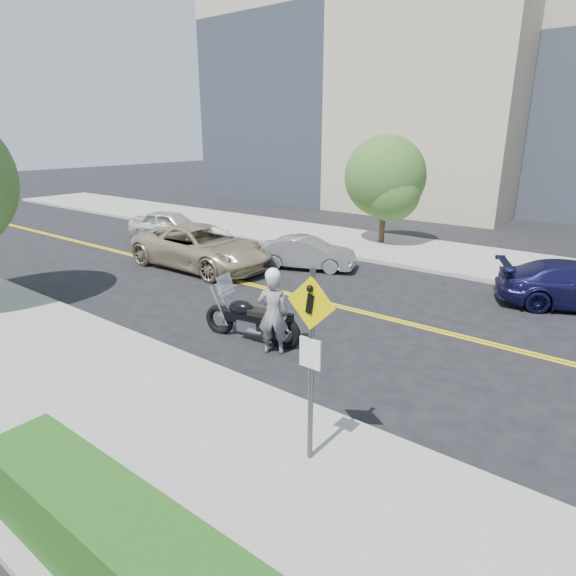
% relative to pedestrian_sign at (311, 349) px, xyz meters
% --- Properties ---
extents(ground_plane, '(120.00, 120.00, 0.00)m').
position_rel_pedestrian_sign_xyz_m(ground_plane, '(-4.20, 6.31, -1.96)').
color(ground_plane, black).
rests_on(ground_plane, ground).
extents(sidewalk_near, '(60.00, 5.00, 0.15)m').
position_rel_pedestrian_sign_xyz_m(sidewalk_near, '(-4.20, -1.19, -1.89)').
color(sidewalk_near, '#9E9B91').
rests_on(sidewalk_near, ground_plane).
extents(sidewalk_far, '(60.00, 5.00, 0.15)m').
position_rel_pedestrian_sign_xyz_m(sidewalk_far, '(-4.20, 13.81, -1.89)').
color(sidewalk_far, '#9E9B91').
rests_on(sidewalk_far, ground_plane).
extents(building_left, '(22.00, 14.00, 25.00)m').
position_rel_pedestrian_sign_xyz_m(building_left, '(-14.20, 28.31, 10.54)').
color(building_left, tan).
rests_on(building_left, ground_plane).
extents(pedestrian_sign, '(0.78, 0.08, 3.00)m').
position_rel_pedestrian_sign_xyz_m(pedestrian_sign, '(0.00, 0.00, 0.00)').
color(pedestrian_sign, '#4C4C51').
rests_on(pedestrian_sign, sidewalk_near).
extents(motorcyclist, '(0.83, 0.75, 2.04)m').
position_rel_pedestrian_sign_xyz_m(motorcyclist, '(-2.96, 2.74, -0.95)').
color(motorcyclist, '#B2B1B6').
rests_on(motorcyclist, ground).
extents(motorcycle, '(2.66, 1.22, 1.56)m').
position_rel_pedestrian_sign_xyz_m(motorcycle, '(-3.83, 2.98, -1.18)').
color(motorcycle, black).
rests_on(motorcycle, ground).
extents(suv, '(5.73, 2.71, 1.58)m').
position_rel_pedestrian_sign_xyz_m(suv, '(-9.77, 6.80, -1.17)').
color(suv, '#C1B08D').
rests_on(suv, ground).
extents(parked_car_white, '(4.31, 2.79, 1.36)m').
position_rel_pedestrian_sign_xyz_m(parked_car_white, '(-14.67, 9.35, -1.28)').
color(parked_car_white, silver).
rests_on(parked_car_white, ground).
extents(parked_car_silver, '(3.79, 2.46, 1.18)m').
position_rel_pedestrian_sign_xyz_m(parked_car_silver, '(-6.58, 9.11, -1.37)').
color(parked_car_silver, '#929399').
rests_on(parked_car_silver, ground).
extents(tree_far_a, '(3.51, 3.51, 4.80)m').
position_rel_pedestrian_sign_xyz_m(tree_far_a, '(-6.17, 14.33, 1.07)').
color(tree_far_a, '#382619').
rests_on(tree_far_a, ground).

